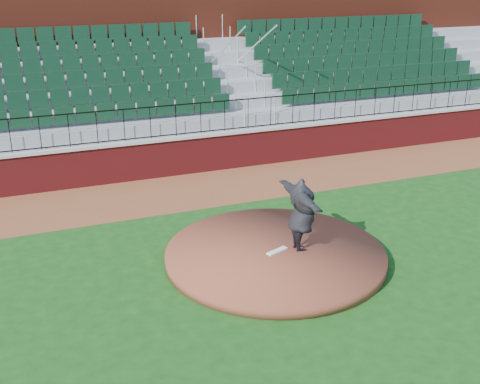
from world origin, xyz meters
The scene contains 10 objects.
ground centered at (0.00, 0.00, 0.00)m, with size 90.00×90.00×0.00m, color #144313.
warning_track centered at (0.00, 5.40, 0.01)m, with size 34.00×3.20×0.01m, color brown.
field_wall centered at (0.00, 7.00, 0.60)m, with size 34.00×0.35×1.20m, color maroon.
wall_cap centered at (0.00, 7.00, 1.25)m, with size 34.00×0.45×0.10m, color #B7B7B7.
wall_railing centered at (0.00, 7.00, 1.80)m, with size 34.00×0.05×1.00m, color black, non-canonical shape.
seating_stands centered at (0.00, 9.72, 2.30)m, with size 34.00×5.10×4.60m, color gray, non-canonical shape.
concourse_wall centered at (0.00, 12.52, 2.75)m, with size 34.00×0.50×5.50m, color maroon.
pitchers_mound centered at (0.37, 0.23, 0.12)m, with size 5.10×5.10×0.25m, color brown.
pitching_rubber centered at (0.38, 0.15, 0.27)m, with size 0.56×0.14×0.04m, color white.
pitcher centered at (0.94, 0.07, 1.12)m, with size 2.14×0.58×1.74m, color black.
Camera 1 is at (-5.01, -11.04, 6.42)m, focal length 44.80 mm.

